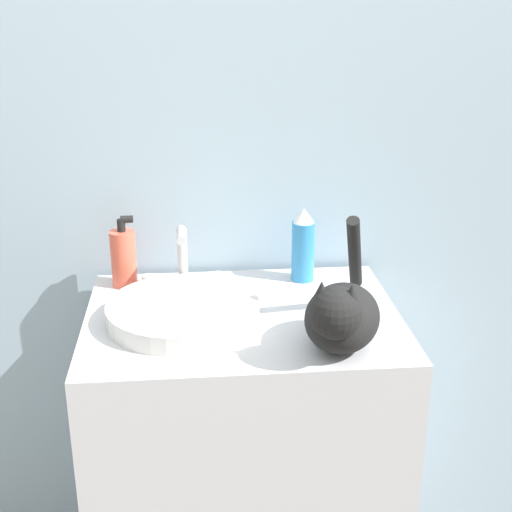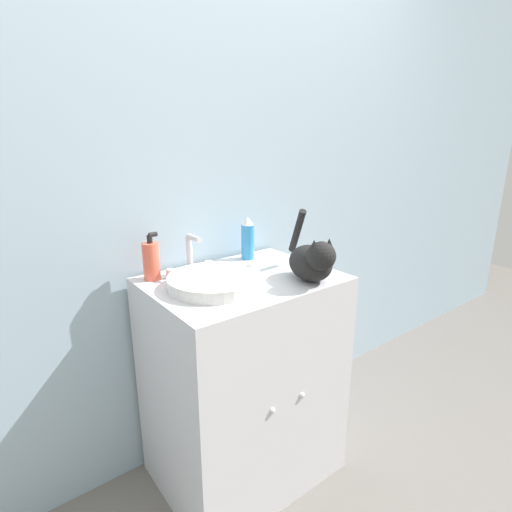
{
  "view_description": "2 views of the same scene",
  "coord_description": "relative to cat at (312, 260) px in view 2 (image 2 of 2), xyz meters",
  "views": [
    {
      "loc": [
        -0.11,
        -1.19,
        1.59
      ],
      "look_at": [
        0.03,
        0.27,
        1.03
      ],
      "focal_mm": 50.0,
      "sensor_mm": 36.0,
      "label": 1
    },
    {
      "loc": [
        -0.83,
        -0.9,
        1.4
      ],
      "look_at": [
        0.03,
        0.23,
        0.98
      ],
      "focal_mm": 28.0,
      "sensor_mm": 36.0,
      "label": 2
    }
  ],
  "objects": [
    {
      "name": "ground_plane",
      "position": [
        -0.19,
        -0.08,
        -0.97
      ],
      "size": [
        8.0,
        8.0,
        0.0
      ],
      "primitive_type": "plane",
      "color": "slate"
    },
    {
      "name": "wall_back",
      "position": [
        -0.19,
        0.49,
        0.28
      ],
      "size": [
        6.0,
        0.05,
        2.5
      ],
      "color": "#9EB7C6",
      "rests_on": "ground_plane"
    },
    {
      "name": "vanity_cabinet",
      "position": [
        -0.19,
        0.18,
        -0.52
      ],
      "size": [
        0.71,
        0.55,
        0.89
      ],
      "color": "silver",
      "rests_on": "ground_plane"
    },
    {
      "name": "sink_basin",
      "position": [
        -0.32,
        0.17,
        -0.06
      ],
      "size": [
        0.34,
        0.34,
        0.04
      ],
      "color": "silver",
      "rests_on": "vanity_cabinet"
    },
    {
      "name": "faucet",
      "position": [
        -0.32,
        0.34,
        -0.01
      ],
      "size": [
        0.2,
        0.1,
        0.16
      ],
      "color": "silver",
      "rests_on": "vanity_cabinet"
    },
    {
      "name": "cat",
      "position": [
        0.0,
        0.0,
        0.0
      ],
      "size": [
        0.22,
        0.34,
        0.25
      ],
      "rotation": [
        0.0,
        0.0,
        -1.94
      ],
      "color": "black",
      "rests_on": "vanity_cabinet"
    },
    {
      "name": "soap_bottle",
      "position": [
        -0.46,
        0.38,
        -0.01
      ],
      "size": [
        0.06,
        0.06,
        0.18
      ],
      "color": "#EF6047",
      "rests_on": "vanity_cabinet"
    },
    {
      "name": "spray_bottle",
      "position": [
        -0.02,
        0.37,
        0.01
      ],
      "size": [
        0.06,
        0.06,
        0.19
      ],
      "color": "#338CCC",
      "rests_on": "vanity_cabinet"
    }
  ]
}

